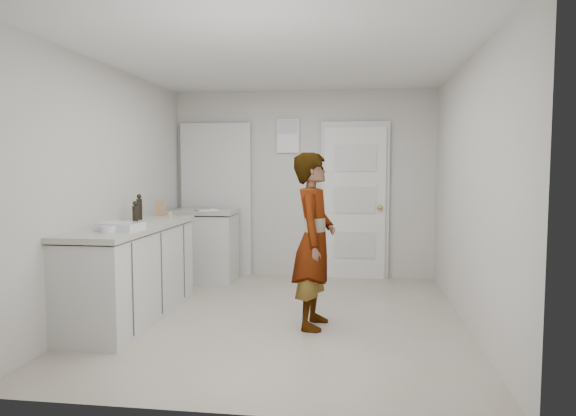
# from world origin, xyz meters

# --- Properties ---
(ground) EXTENTS (4.00, 4.00, 0.00)m
(ground) POSITION_xyz_m (0.00, 0.00, 0.00)
(ground) COLOR #AA9F8E
(ground) RESTS_ON ground
(room_shell) EXTENTS (4.00, 4.00, 4.00)m
(room_shell) POSITION_xyz_m (-0.17, 1.95, 1.02)
(room_shell) COLOR beige
(room_shell) RESTS_ON ground
(main_counter) EXTENTS (0.64, 1.96, 0.93)m
(main_counter) POSITION_xyz_m (-1.45, -0.20, 0.43)
(main_counter) COLOR silver
(main_counter) RESTS_ON ground
(side_counter) EXTENTS (0.84, 0.61, 0.93)m
(side_counter) POSITION_xyz_m (-1.25, 1.55, 0.43)
(side_counter) COLOR silver
(side_counter) RESTS_ON ground
(person) EXTENTS (0.44, 0.62, 1.62)m
(person) POSITION_xyz_m (0.34, -0.22, 0.81)
(person) COLOR silver
(person) RESTS_ON ground
(cake_mix_box) EXTENTS (0.12, 0.08, 0.18)m
(cake_mix_box) POSITION_xyz_m (-1.50, 0.70, 1.01)
(cake_mix_box) COLOR #876143
(cake_mix_box) RESTS_ON main_counter
(spice_jar) EXTENTS (0.05, 0.05, 0.07)m
(spice_jar) POSITION_xyz_m (-1.29, 0.44, 0.96)
(spice_jar) COLOR tan
(spice_jar) RESTS_ON main_counter
(oil_cruet_a) EXTENTS (0.06, 0.06, 0.23)m
(oil_cruet_a) POSITION_xyz_m (-1.43, -0.13, 1.03)
(oil_cruet_a) COLOR black
(oil_cruet_a) RESTS_ON main_counter
(oil_cruet_b) EXTENTS (0.06, 0.06, 0.27)m
(oil_cruet_b) POSITION_xyz_m (-1.57, 0.26, 1.06)
(oil_cruet_b) COLOR black
(oil_cruet_b) RESTS_ON main_counter
(baking_dish) EXTENTS (0.41, 0.32, 0.07)m
(baking_dish) POSITION_xyz_m (-1.37, -0.60, 0.96)
(baking_dish) COLOR silver
(baking_dish) RESTS_ON main_counter
(egg_bowl) EXTENTS (0.13, 0.13, 0.05)m
(egg_bowl) POSITION_xyz_m (-1.40, -0.74, 0.95)
(egg_bowl) COLOR silver
(egg_bowl) RESTS_ON main_counter
(papers) EXTENTS (0.38, 0.40, 0.01)m
(papers) POSITION_xyz_m (-1.21, 1.51, 0.93)
(papers) COLOR white
(papers) RESTS_ON side_counter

